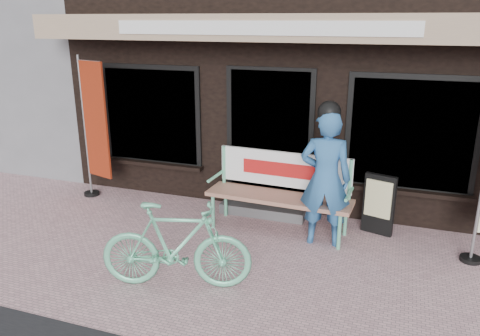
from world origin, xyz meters
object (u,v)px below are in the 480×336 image
at_px(nobori_red, 94,128).
at_px(menu_stand, 379,204).
at_px(bicycle, 176,246).
at_px(bench, 281,186).
at_px(person, 325,176).

distance_m(nobori_red, menu_stand, 4.51).
bearing_deg(bicycle, bench, -35.89).
height_order(person, menu_stand, person).
bearing_deg(nobori_red, bench, 13.27).
distance_m(bicycle, menu_stand, 2.94).
height_order(bench, menu_stand, bench).
bearing_deg(bicycle, menu_stand, -58.59).
bearing_deg(person, bench, 152.14).
xyz_separation_m(bicycle, nobori_red, (-2.43, 2.02, 0.70)).
relative_size(bench, bicycle, 1.23).
bearing_deg(bicycle, nobori_red, 35.02).
xyz_separation_m(bench, bicycle, (-0.70, -1.86, -0.14)).
bearing_deg(bench, person, -18.72).
xyz_separation_m(bicycle, menu_stand, (2.01, 2.14, -0.06)).
distance_m(person, bicycle, 2.14).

